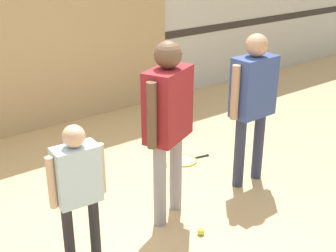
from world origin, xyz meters
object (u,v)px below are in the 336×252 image
(person_instructor, at_px, (168,114))
(racket_spare_on_floor, at_px, (185,160))
(person_student_left, at_px, (78,182))
(tennis_ball_near_instructor, at_px, (201,231))
(person_student_right, at_px, (253,94))
(tennis_ball_by_spare_racket, at_px, (164,164))

(person_instructor, height_order, racket_spare_on_floor, person_instructor)
(person_instructor, xyz_separation_m, person_student_left, (-0.99, -0.14, -0.29))
(person_student_left, relative_size, tennis_ball_near_instructor, 18.95)
(person_student_left, distance_m, tennis_ball_near_instructor, 1.31)
(person_instructor, distance_m, tennis_ball_near_instructor, 1.12)
(person_student_right, bearing_deg, person_instructor, -0.97)
(person_student_right, xyz_separation_m, tennis_ball_by_spare_racket, (-0.52, 0.83, -0.98))
(tennis_ball_near_instructor, relative_size, tennis_ball_by_spare_racket, 1.00)
(person_student_left, height_order, tennis_ball_near_instructor, person_student_left)
(person_student_left, bearing_deg, tennis_ball_near_instructor, -12.07)
(racket_spare_on_floor, xyz_separation_m, tennis_ball_by_spare_racket, (-0.28, 0.04, 0.02))
(racket_spare_on_floor, height_order, tennis_ball_near_instructor, tennis_ball_near_instructor)
(person_student_right, xyz_separation_m, racket_spare_on_floor, (-0.24, 0.79, -1.01))
(person_instructor, height_order, person_student_left, person_instructor)
(person_instructor, relative_size, tennis_ball_by_spare_racket, 26.11)
(person_student_left, bearing_deg, person_instructor, 11.71)
(person_instructor, distance_m, person_student_right, 1.11)
(person_student_right, distance_m, tennis_ball_by_spare_racket, 1.39)
(person_instructor, bearing_deg, tennis_ball_by_spare_racket, 30.86)
(tennis_ball_by_spare_racket, bearing_deg, person_student_left, -147.97)
(tennis_ball_near_instructor, distance_m, tennis_ball_by_spare_racket, 1.38)
(person_student_left, xyz_separation_m, tennis_ball_by_spare_racket, (1.57, 0.98, -0.74))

